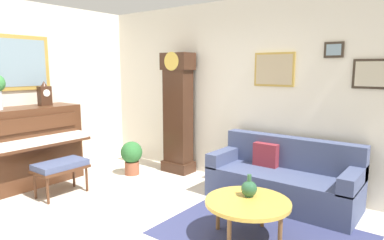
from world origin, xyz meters
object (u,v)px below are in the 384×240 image
piano_bench (61,167)px  coffee_table (248,203)px  mantel_clock (45,95)px  potted_plant (132,156)px  green_jug (249,188)px  couch (283,179)px  piano (30,146)px  grandfather_clock (178,116)px

piano_bench → coffee_table: size_ratio=0.80×
mantel_clock → potted_plant: (0.86, 0.98, -1.04)m
coffee_table → green_jug: bearing=112.3°
piano_bench → couch: 3.05m
piano → grandfather_clock: 2.34m
coffee_table → piano_bench: bearing=-170.3°
mantel_clock → couch: bearing=22.5°
couch → green_jug: size_ratio=7.92×
couch → potted_plant: size_ratio=3.39×
grandfather_clock → green_jug: (2.04, -1.28, -0.45)m
piano → potted_plant: size_ratio=2.57×
mantel_clock → green_jug: (3.41, 0.30, -0.85)m
piano_bench → green_jug: green_jug is taller
grandfather_clock → potted_plant: bearing=-130.1°
couch → potted_plant: 2.51m
piano → green_jug: 3.46m
potted_plant → green_jug: bearing=-14.9°
grandfather_clock → green_jug: bearing=-32.2°
piano → coffee_table: (3.45, 0.47, -0.21)m
grandfather_clock → mantel_clock: bearing=-130.9°
couch → coffee_table: size_ratio=2.16×
green_jug → mantel_clock: bearing=-174.9°
couch → piano_bench: bearing=-147.3°
grandfather_clock → green_jug: size_ratio=8.46×
piano_bench → mantel_clock: size_ratio=1.84×
green_jug → couch: bearing=93.4°
piano_bench → potted_plant: potted_plant is taller
piano → piano_bench: (0.77, 0.02, -0.20)m
couch → coffee_table: couch is taller
couch → potted_plant: bearing=-170.7°
grandfather_clock → coffee_table: bearing=-33.8°
piano_bench → mantel_clock: 1.26m
green_jug → potted_plant: bearing=165.1°
mantel_clock → piano_bench: bearing=-18.9°
grandfather_clock → mantel_clock: grandfather_clock is taller
grandfather_clock → potted_plant: 1.02m
piano_bench → mantel_clock: (-0.77, 0.26, 0.96)m
couch → green_jug: (0.06, -1.08, 0.20)m
piano → potted_plant: piano is taller
couch → mantel_clock: (-3.34, -1.39, 1.05)m
piano_bench → coffee_table: bearing=9.7°
grandfather_clock → coffee_table: grandfather_clock is taller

